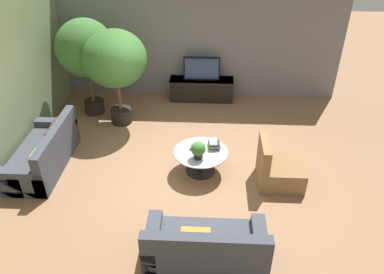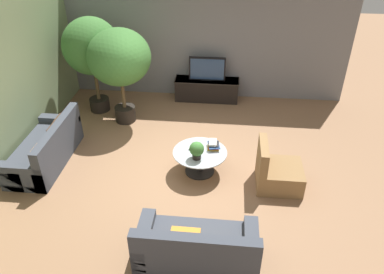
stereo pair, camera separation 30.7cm
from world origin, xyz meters
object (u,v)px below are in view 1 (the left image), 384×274
(couch_by_wall, at_px, (44,154))
(potted_plant_tabletop, at_px, (198,150))
(television, at_px, (202,69))
(potted_palm_tall, at_px, (85,50))
(couch_near_entry, at_px, (206,248))
(armchair_wicker, at_px, (278,170))
(coffee_table, at_px, (201,158))
(media_console, at_px, (201,89))
(potted_palm_corner, at_px, (115,61))

(couch_by_wall, relative_size, potted_plant_tabletop, 5.62)
(television, distance_m, potted_palm_tall, 2.79)
(couch_by_wall, relative_size, couch_near_entry, 1.11)
(potted_palm_tall, bearing_deg, armchair_wicker, -31.16)
(couch_near_entry, bearing_deg, coffee_table, -86.41)
(media_console, xyz_separation_m, couch_by_wall, (-2.92, -3.00, 0.00))
(couch_near_entry, relative_size, potted_palm_tall, 0.75)
(couch_by_wall, relative_size, potted_palm_tall, 0.84)
(couch_by_wall, xyz_separation_m, couch_near_entry, (3.13, -2.14, 0.00))
(potted_palm_corner, relative_size, potted_plant_tabletop, 6.41)
(couch_by_wall, height_order, couch_near_entry, same)
(television, bearing_deg, potted_palm_corner, -145.21)
(couch_near_entry, xyz_separation_m, armchair_wicker, (1.26, 1.87, -0.02))
(television, height_order, potted_plant_tabletop, television)
(armchair_wicker, bearing_deg, television, 24.33)
(coffee_table, height_order, potted_palm_corner, potted_palm_corner)
(couch_near_entry, bearing_deg, potted_plant_tabletop, -84.76)
(television, xyz_separation_m, potted_palm_tall, (-2.56, -0.82, 0.73))
(potted_palm_tall, bearing_deg, couch_by_wall, -99.35)
(media_console, bearing_deg, couch_near_entry, -87.67)
(potted_palm_tall, bearing_deg, media_console, 17.75)
(coffee_table, distance_m, potted_palm_corner, 2.84)
(armchair_wicker, bearing_deg, potted_palm_corner, 58.63)
(media_console, bearing_deg, coffee_table, -88.56)
(armchair_wicker, height_order, potted_plant_tabletop, armchair_wicker)
(television, distance_m, couch_near_entry, 5.17)
(media_console, bearing_deg, television, -90.00)
(couch_near_entry, bearing_deg, potted_palm_tall, -57.29)
(media_console, distance_m, potted_palm_tall, 2.98)
(couch_by_wall, distance_m, couch_near_entry, 3.79)
(media_console, relative_size, potted_plant_tabletop, 4.80)
(potted_palm_corner, bearing_deg, potted_palm_tall, 149.77)
(potted_palm_corner, bearing_deg, media_console, 34.82)
(couch_near_entry, height_order, potted_palm_corner, potted_palm_corner)
(media_console, distance_m, couch_by_wall, 4.18)
(television, bearing_deg, armchair_wicker, -65.67)
(potted_plant_tabletop, bearing_deg, armchair_wicker, -1.76)
(couch_near_entry, height_order, potted_palm_tall, potted_palm_tall)
(television, distance_m, coffee_table, 3.06)
(coffee_table, bearing_deg, armchair_wicker, -10.01)
(television, xyz_separation_m, potted_palm_corner, (-1.81, -1.26, 0.67))
(media_console, height_order, potted_palm_corner, potted_palm_corner)
(media_console, xyz_separation_m, coffee_table, (0.08, -3.01, 0.03))
(couch_by_wall, distance_m, potted_palm_corner, 2.39)
(coffee_table, distance_m, armchair_wicker, 1.42)
(couch_by_wall, height_order, potted_palm_corner, potted_palm_corner)
(media_console, distance_m, armchair_wicker, 3.58)
(coffee_table, height_order, couch_by_wall, couch_by_wall)
(television, relative_size, coffee_table, 0.89)
(potted_plant_tabletop, bearing_deg, couch_by_wall, 175.74)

